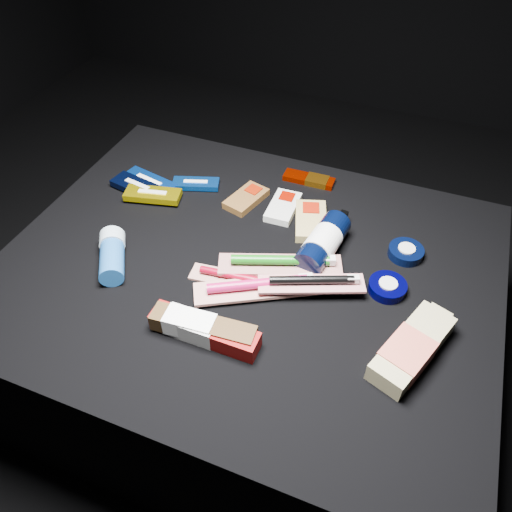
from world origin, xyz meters
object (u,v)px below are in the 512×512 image
at_px(bodywash_bottle, 411,349).
at_px(deodorant_stick, 112,255).
at_px(toothpaste_carton_red, 200,329).
at_px(lotion_bottle, 323,243).

height_order(bodywash_bottle, deodorant_stick, deodorant_stick).
bearing_deg(toothpaste_carton_red, deodorant_stick, 158.80).
bearing_deg(toothpaste_carton_red, bodywash_bottle, 15.24).
distance_m(deodorant_stick, toothpaste_carton_red, 0.26).
relative_size(bodywash_bottle, deodorant_stick, 1.54).
height_order(bodywash_bottle, toothpaste_carton_red, bodywash_bottle).
distance_m(lotion_bottle, deodorant_stick, 0.42).
relative_size(deodorant_stick, toothpaste_carton_red, 0.66).
xyz_separation_m(lotion_bottle, bodywash_bottle, (0.21, -0.18, -0.01)).
relative_size(lotion_bottle, bodywash_bottle, 0.99).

